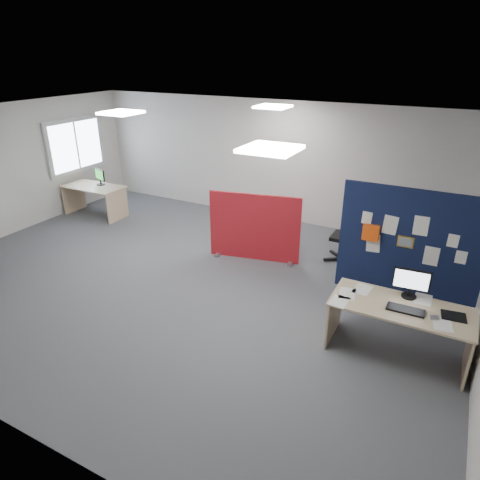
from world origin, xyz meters
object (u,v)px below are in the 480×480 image
at_px(red_divider, 254,228).
at_px(monitor_second, 100,176).
at_px(office_chair, 351,232).
at_px(navy_divider, 411,247).
at_px(main_desk, 400,316).
at_px(second_desk, 95,193).
at_px(monitor_main, 411,282).

distance_m(red_divider, monitor_second, 4.36).
height_order(monitor_second, office_chair, monitor_second).
relative_size(red_divider, monitor_second, 4.16).
bearing_deg(office_chair, navy_divider, -38.45).
relative_size(navy_divider, main_desk, 1.29).
height_order(second_desk, office_chair, office_chair).
relative_size(second_desk, office_chair, 1.34).
xyz_separation_m(main_desk, red_divider, (-2.86, 1.62, 0.08)).
distance_m(monitor_main, monitor_second, 7.47).
height_order(navy_divider, office_chair, navy_divider).
bearing_deg(main_desk, monitor_second, 163.37).
bearing_deg(office_chair, red_divider, -155.80).
bearing_deg(red_divider, office_chair, 11.42).
relative_size(navy_divider, monitor_main, 4.86).
distance_m(navy_divider, office_chair, 1.46).
xyz_separation_m(second_desk, office_chair, (6.04, 0.32, 0.07)).
xyz_separation_m(navy_divider, monitor_main, (0.16, -1.19, 0.04)).
height_order(monitor_main, red_divider, red_divider).
xyz_separation_m(monitor_main, monitor_second, (-7.23, 1.91, -0.01)).
height_order(monitor_main, second_desk, monitor_main).
height_order(second_desk, monitor_second, monitor_second).
distance_m(red_divider, office_chair, 1.78).
relative_size(monitor_main, second_desk, 0.31).
bearing_deg(second_desk, red_divider, -5.06).
xyz_separation_m(navy_divider, second_desk, (-7.14, 0.59, -0.37)).
relative_size(main_desk, office_chair, 1.59).
height_order(main_desk, monitor_second, monitor_second).
bearing_deg(office_chair, monitor_main, -58.03).
bearing_deg(navy_divider, monitor_second, 174.17).
bearing_deg(monitor_second, second_desk, -101.14).
bearing_deg(monitor_second, main_desk, 2.44).
distance_m(navy_divider, monitor_second, 7.10).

